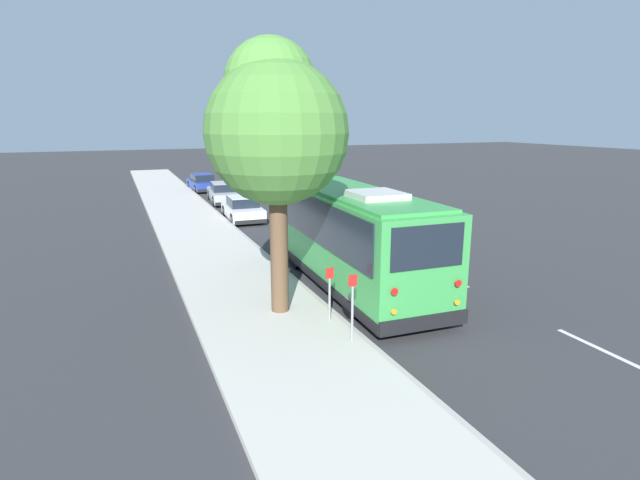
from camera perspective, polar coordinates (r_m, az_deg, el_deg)
ground_plane at (r=17.24m, az=2.84°, el=-4.20°), size 160.00×160.00×0.00m
sidewalk_slab at (r=16.07m, az=-9.15°, el=-5.43°), size 80.00×3.59×0.15m
curb_strip at (r=16.56m, az=-2.84°, el=-4.69°), size 80.00×0.14×0.15m
shuttle_bus at (r=15.84m, az=3.82°, el=0.74°), size 8.82×2.82×3.29m
parked_sedan_white at (r=27.18m, az=-8.84°, el=3.54°), size 4.24×1.86×1.27m
parked_sedan_silver at (r=33.18m, az=-10.99°, el=5.29°), size 4.76×1.99×1.29m
parked_sedan_blue at (r=39.15m, az=-13.31°, el=6.40°), size 4.37×1.83×1.27m
street_tree at (r=13.07m, az=-5.12°, el=13.06°), size 3.69×3.69×7.19m
sign_post_near at (r=11.80m, az=3.72°, el=-7.67°), size 0.06×0.22×1.64m
sign_post_far at (r=12.98m, az=1.11°, el=-6.13°), size 0.06×0.22×1.43m
lane_stripe_behind at (r=13.75m, az=29.37°, el=-10.79°), size 2.40×0.14×0.01m
lane_stripe_mid at (r=17.74m, az=14.18°, el=-4.09°), size 2.40×0.14×0.01m
lane_stripe_ahead at (r=22.64m, az=5.19°, el=0.11°), size 2.40×0.14×0.01m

